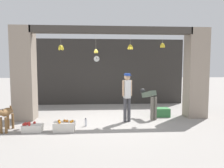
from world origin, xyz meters
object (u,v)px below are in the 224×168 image
Objects in this scene: water_bottle at (86,122)px; worker_stooping at (150,99)px; dog at (6,114)px; shopkeeper at (127,94)px; fruit_crate_apples at (33,128)px; produce_box_green at (162,112)px; wall_clock at (97,59)px; fruit_crate_oranges at (64,126)px.

worker_stooping is at bearing 19.77° from water_bottle.
water_bottle is at bearing 99.21° from dog.
shopkeeper is at bearing 18.00° from water_bottle.
worker_stooping is 1.93× the size of fruit_crate_apples.
worker_stooping reaches higher than fruit_crate_apples.
wall_clock is (-2.45, 2.61, 2.08)m from produce_box_green.
dog is 2.78× the size of wall_clock.
water_bottle is at bearing -158.45° from produce_box_green.
fruit_crate_apples is 1.05× the size of produce_box_green.
wall_clock is (1.77, 4.13, 2.13)m from fruit_crate_apples.
shopkeeper reaches higher than fruit_crate_apples.
fruit_crate_apples is (-3.67, -1.23, -0.58)m from worker_stooping.
produce_box_green is 1.74× the size of wall_clock.
fruit_crate_oranges is at bearing -154.86° from produce_box_green.
water_bottle is 0.85× the size of wall_clock.
shopkeeper is 1.64m from water_bottle.
dog is 3.68m from shopkeeper.
fruit_crate_oranges reaches higher than fruit_crate_apples.
worker_stooping is at bearing 24.50° from fruit_crate_oranges.
produce_box_green reaches higher than water_bottle.
fruit_crate_apples is (-0.89, 0.03, -0.03)m from fruit_crate_oranges.
dog is 1.68m from fruit_crate_oranges.
produce_box_green is at bearing 21.55° from water_bottle.
fruit_crate_apples is (0.74, -0.08, -0.38)m from dog.
worker_stooping is 2.03× the size of produce_box_green.
wall_clock is (0.87, 4.17, 2.10)m from fruit_crate_oranges.
water_bottle is 4.27m from wall_clock.
dog is 0.50× the size of shopkeeper.
dog is at bearing -1.48° from shopkeeper.
fruit_crate_apples is 1.83× the size of wall_clock.
worker_stooping is (4.42, 1.15, 0.20)m from dog.
produce_box_green is 2.05× the size of water_bottle.
produce_box_green is (3.32, 1.56, 0.01)m from fruit_crate_oranges.
produce_box_green is at bearing 19.91° from fruit_crate_apples.
wall_clock is at bearing 133.25° from produce_box_green.
shopkeeper is at bearing -72.14° from wall_clock.
fruit_crate_oranges is at bearing -140.45° from water_bottle.
water_bottle is (0.57, 0.47, -0.02)m from fruit_crate_oranges.
worker_stooping reaches higher than fruit_crate_oranges.
fruit_crate_oranges is 2.35× the size of water_bottle.
shopkeeper reaches higher than produce_box_green.
shopkeeper reaches higher than worker_stooping.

